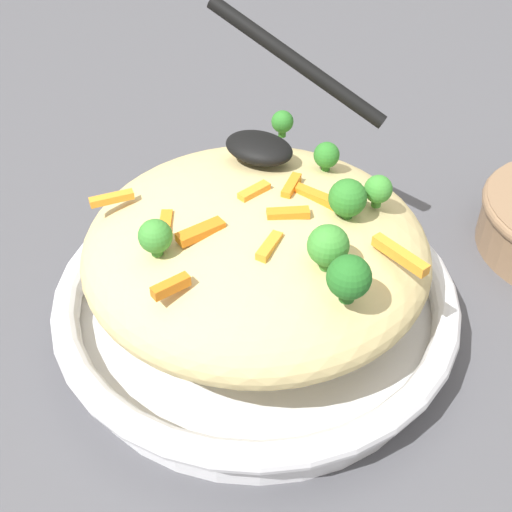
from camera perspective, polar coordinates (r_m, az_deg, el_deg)
The scene contains 22 objects.
ground_plane at distance 0.55m, azimuth 0.00°, elevation -5.93°, with size 2.40×2.40×0.00m, color #4C4C51.
serving_bowl at distance 0.53m, azimuth 0.00°, elevation -4.00°, with size 0.32×0.32×0.05m.
pasta_mound at distance 0.50m, azimuth 0.00°, elevation 0.72°, with size 0.26×0.26×0.08m, color #D1BA7A.
carrot_piece_0 at distance 0.49m, azimuth -12.36°, elevation 4.89°, with size 0.03×0.01×0.01m, color orange.
carrot_piece_1 at distance 0.45m, azimuth -4.81°, elevation 2.11°, with size 0.03×0.01×0.01m, color orange.
carrot_piece_2 at distance 0.54m, azimuth -0.12°, elevation 9.12°, with size 0.03×0.01×0.01m, color orange.
carrot_piece_3 at distance 0.44m, azimuth 12.34°, elevation 0.10°, with size 0.04×0.01×0.01m, color orange.
carrot_piece_4 at distance 0.46m, azimuth -7.83°, elevation 2.71°, with size 0.03×0.01×0.01m, color orange.
carrot_piece_5 at distance 0.41m, azimuth -7.12°, elevation -2.73°, with size 0.03×0.01×0.01m, color orange.
carrot_piece_6 at distance 0.48m, azimuth -0.16°, elevation 5.53°, with size 0.03×0.01×0.01m, color orange.
carrot_piece_7 at distance 0.48m, azimuth 5.20°, elevation 5.13°, with size 0.04×0.01×0.01m, color orange.
carrot_piece_8 at distance 0.43m, azimuth 1.16°, elevation 0.82°, with size 0.03×0.01×0.01m, color orange.
carrot_piece_9 at distance 0.49m, azimuth 3.06°, elevation 6.01°, with size 0.03×0.01×0.01m, color orange.
carrot_piece_10 at distance 0.45m, azimuth 2.52°, elevation 3.44°, with size 0.03×0.01×0.01m, color orange.
broccoli_floret_0 at distance 0.40m, azimuth 8.03°, elevation -1.88°, with size 0.03×0.03×0.03m.
broccoli_floret_1 at distance 0.51m, azimuth 6.11°, elevation 8.64°, with size 0.02×0.02×0.02m.
broccoli_floret_2 at distance 0.43m, azimuth -8.69°, elevation 1.68°, with size 0.02×0.02×0.03m.
broccoli_floret_3 at distance 0.56m, azimuth 2.30°, elevation 11.49°, with size 0.02×0.02×0.02m.
broccoli_floret_4 at distance 0.42m, azimuth 6.25°, elevation 0.86°, with size 0.03×0.03×0.03m.
broccoli_floret_5 at distance 0.48m, azimuth 10.51°, elevation 5.66°, with size 0.02×0.02×0.02m.
broccoli_floret_6 at distance 0.46m, azimuth 7.92°, elevation 4.96°, with size 0.03×0.03×0.03m.
serving_spoon at distance 0.53m, azimuth 1.56°, elevation 12.16°, with size 0.16×0.11×0.09m.
Camera 1 is at (0.21, -0.32, 0.40)m, focal length 46.29 mm.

